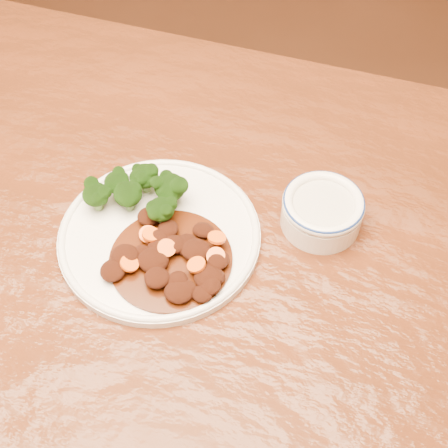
# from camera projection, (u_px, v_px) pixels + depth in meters

# --- Properties ---
(ground) EXTENTS (4.00, 4.00, 0.00)m
(ground) POSITION_uv_depth(u_px,v_px,m) (168.00, 439.00, 1.41)
(ground) COLOR #4C2613
(ground) RESTS_ON ground
(dining_table) EXTENTS (1.54, 0.96, 0.75)m
(dining_table) POSITION_uv_depth(u_px,v_px,m) (135.00, 279.00, 0.88)
(dining_table) COLOR #52230E
(dining_table) RESTS_ON ground
(dinner_plate) EXTENTS (0.27, 0.27, 0.02)m
(dinner_plate) POSITION_uv_depth(u_px,v_px,m) (160.00, 235.00, 0.82)
(dinner_plate) COLOR white
(dinner_plate) RESTS_ON dining_table
(broccoli_florets) EXTENTS (0.13, 0.09, 0.05)m
(broccoli_florets) POSITION_uv_depth(u_px,v_px,m) (139.00, 190.00, 0.83)
(broccoli_florets) COLOR #70A153
(broccoli_florets) RESTS_ON dinner_plate
(mince_stew) EXTENTS (0.16, 0.16, 0.03)m
(mince_stew) POSITION_uv_depth(u_px,v_px,m) (172.00, 259.00, 0.78)
(mince_stew) COLOR #401906
(mince_stew) RESTS_ON dinner_plate
(dip_bowl) EXTENTS (0.11, 0.11, 0.05)m
(dip_bowl) POSITION_uv_depth(u_px,v_px,m) (322.00, 210.00, 0.82)
(dip_bowl) COLOR white
(dip_bowl) RESTS_ON dining_table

